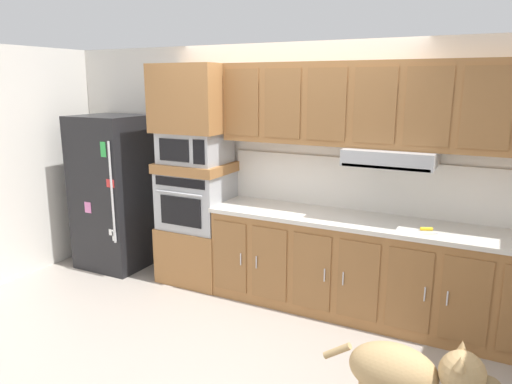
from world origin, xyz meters
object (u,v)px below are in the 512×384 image
at_px(refrigerator, 114,192).
at_px(screwdriver, 427,229).
at_px(microwave, 195,147).
at_px(built_in_oven, 197,200).
at_px(dog, 408,374).

bearing_deg(refrigerator, screwdriver, -0.46).
bearing_deg(microwave, screwdriver, -2.32).
height_order(built_in_oven, microwave, microwave).
relative_size(refrigerator, dog, 1.74).
height_order(refrigerator, built_in_oven, refrigerator).
bearing_deg(microwave, refrigerator, -176.50).
xyz_separation_m(refrigerator, built_in_oven, (1.10, 0.07, 0.02)).
bearing_deg(dog, built_in_oven, 148.92).
height_order(microwave, screwdriver, microwave).
relative_size(microwave, dog, 0.64).
bearing_deg(dog, refrigerator, 158.22).
height_order(refrigerator, dog, refrigerator).
height_order(refrigerator, screwdriver, refrigerator).
relative_size(microwave, screwdriver, 4.01).
distance_m(built_in_oven, microwave, 0.56).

